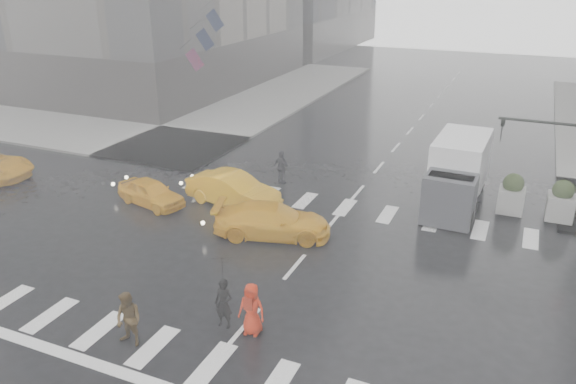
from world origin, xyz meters
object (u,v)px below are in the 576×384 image
at_px(taxi_mid, 233,190).
at_px(traffic_signal_pole, 571,153).
at_px(pedestrian_brown, 129,319).
at_px(pedestrian_orange, 252,309).
at_px(box_truck, 457,172).
at_px(taxi_front, 151,193).

bearing_deg(taxi_mid, traffic_signal_pole, -65.05).
xyz_separation_m(pedestrian_brown, pedestrian_orange, (3.04, 1.91, -0.01)).
relative_size(pedestrian_brown, pedestrian_orange, 1.02).
distance_m(taxi_mid, box_truck, 10.31).
xyz_separation_m(pedestrian_brown, box_truck, (7.24, 14.35, 0.81)).
bearing_deg(taxi_mid, pedestrian_brown, -158.27).
height_order(traffic_signal_pole, pedestrian_orange, traffic_signal_pole).
relative_size(pedestrian_orange, taxi_mid, 0.37).
xyz_separation_m(pedestrian_orange, taxi_mid, (-5.25, 8.43, -0.10)).
bearing_deg(pedestrian_brown, box_truck, 67.05).
bearing_deg(pedestrian_brown, pedestrian_orange, 36.02).
distance_m(taxi_front, taxi_mid, 3.83).
height_order(taxi_front, box_truck, box_truck).
height_order(traffic_signal_pole, box_truck, traffic_signal_pole).
bearing_deg(box_truck, taxi_mid, -155.30).
height_order(traffic_signal_pole, pedestrian_brown, traffic_signal_pole).
xyz_separation_m(pedestrian_orange, box_truck, (4.20, 12.44, 0.82)).
distance_m(traffic_signal_pole, pedestrian_orange, 15.16).
relative_size(pedestrian_orange, taxi_front, 0.47).
height_order(pedestrian_brown, taxi_front, pedestrian_brown).
distance_m(traffic_signal_pole, pedestrian_brown, 18.49).
bearing_deg(taxi_front, box_truck, -52.42).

